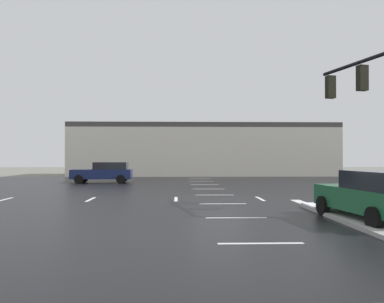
{
  "coord_description": "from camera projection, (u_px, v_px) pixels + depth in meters",
  "views": [
    {
      "loc": [
        -1.92,
        -19.49,
        2.03
      ],
      "look_at": [
        -1.06,
        5.32,
        2.33
      ],
      "focal_mm": 38.66,
      "sensor_mm": 36.0,
      "label": 1
    }
  ],
  "objects": [
    {
      "name": "sedan_green",
      "position": [
        376.0,
        195.0,
        12.59
      ],
      "size": [
        2.39,
        4.67,
        1.58
      ],
      "rotation": [
        0.0,
        0.0,
        1.67
      ],
      "color": "#195933",
      "rests_on": "road_asphalt"
    },
    {
      "name": "lane_markings",
      "position": [
        249.0,
        202.0,
        18.19
      ],
      "size": [
        36.15,
        36.15,
        0.01
      ],
      "color": "silver",
      "rests_on": "road_asphalt"
    },
    {
      "name": "traffic_signal_mast",
      "position": [
        377.0,
        100.0,
        14.62
      ],
      "size": [
        1.23,
        4.69,
        5.85
      ],
      "rotation": [
        0.0,
        0.0,
        1.79
      ],
      "color": "black",
      "rests_on": "sidewalk_corner"
    },
    {
      "name": "road_asphalt",
      "position": [
        218.0,
        199.0,
        19.52
      ],
      "size": [
        44.0,
        44.0,
        0.02
      ],
      "primitive_type": "cube",
      "color": "black",
      "rests_on": "ground_plane"
    },
    {
      "name": "strip_building_background",
      "position": [
        203.0,
        150.0,
        44.84
      ],
      "size": [
        27.57,
        8.0,
        5.47
      ],
      "color": "beige",
      "rests_on": "ground_plane"
    },
    {
      "name": "snow_strip_curbside",
      "position": [
        360.0,
        205.0,
        15.7
      ],
      "size": [
        4.0,
        1.6,
        0.06
      ],
      "primitive_type": "cube",
      "color": "white",
      "rests_on": "sidewalk_corner"
    },
    {
      "name": "sedan_navy",
      "position": [
        104.0,
        172.0,
        31.33
      ],
      "size": [
        4.56,
        2.08,
        1.58
      ],
      "rotation": [
        0.0,
        0.0,
        3.16
      ],
      "color": "#141E47",
      "rests_on": "road_asphalt"
    },
    {
      "name": "ground_plane",
      "position": [
        218.0,
        199.0,
        19.52
      ],
      "size": [
        120.0,
        120.0,
        0.0
      ],
      "primitive_type": "plane",
      "color": "slate"
    }
  ]
}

